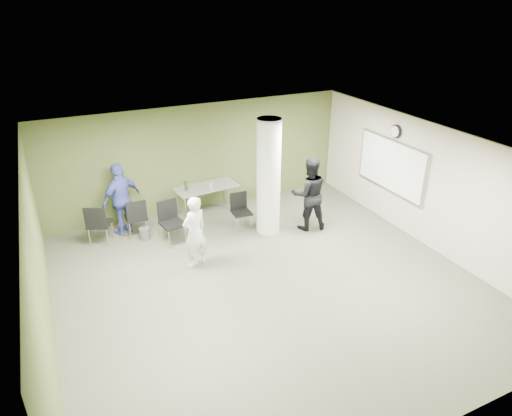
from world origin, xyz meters
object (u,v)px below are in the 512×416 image
man_blue (122,199)px  man_black (309,194)px  chair_back_left (98,222)px  woman_white (195,232)px  folding_table (206,188)px

man_blue → man_black: bearing=130.5°
chair_back_left → woman_white: 2.50m
woman_white → man_blue: bearing=-83.5°
man_blue → chair_back_left: bearing=1.0°
chair_back_left → man_blue: bearing=-127.5°
man_black → folding_table: bearing=-27.8°
chair_back_left → man_black: size_ratio=0.54×
chair_back_left → man_blue: (0.63, 0.34, 0.31)m
chair_back_left → man_black: man_black is taller
folding_table → man_blue: size_ratio=0.94×
woman_white → man_black: man_black is taller
woman_white → man_blue: (-1.09, 2.13, 0.09)m
folding_table → woman_white: (-1.06, -2.28, 0.08)m
folding_table → man_black: size_ratio=0.91×
chair_back_left → man_black: bearing=-171.6°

